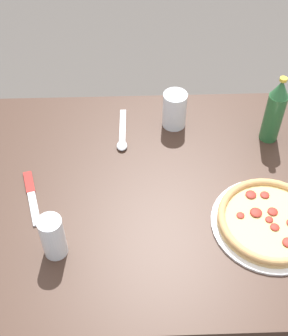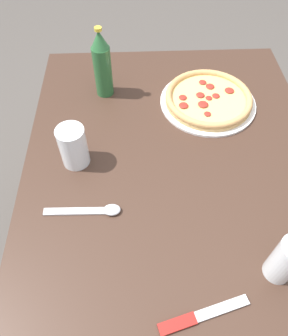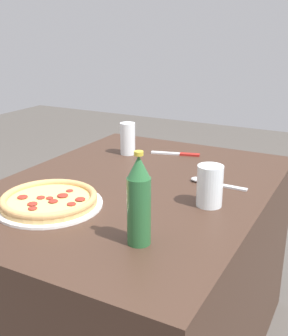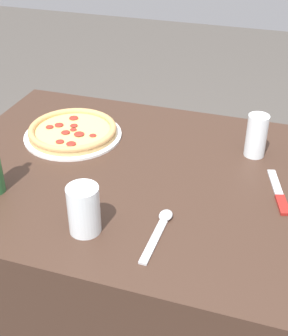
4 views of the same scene
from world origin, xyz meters
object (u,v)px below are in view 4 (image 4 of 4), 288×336
(pizza_veggie, at_px, (73,131))
(glass_iced_tea, at_px, (256,138))
(knife, at_px, (279,193))
(glass_water, at_px, (84,212))
(spoon, at_px, (161,226))

(pizza_veggie, xyz_separation_m, glass_iced_tea, (0.58, 0.07, 0.04))
(glass_iced_tea, relative_size, knife, 0.66)
(glass_water, bearing_deg, knife, 34.05)
(knife, bearing_deg, spoon, -138.71)
(knife, distance_m, spoon, 0.35)
(glass_water, xyz_separation_m, knife, (0.44, 0.30, -0.05))
(glass_water, distance_m, spoon, 0.19)
(glass_iced_tea, bearing_deg, spoon, -112.56)
(pizza_veggie, height_order, glass_iced_tea, glass_iced_tea)
(pizza_veggie, distance_m, glass_water, 0.48)
(glass_water, height_order, spoon, glass_water)
(glass_water, xyz_separation_m, spoon, (0.17, 0.06, -0.05))
(glass_water, bearing_deg, pizza_veggie, 118.86)
(knife, bearing_deg, pizza_veggie, 169.48)
(pizza_veggie, height_order, knife, pizza_veggie)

